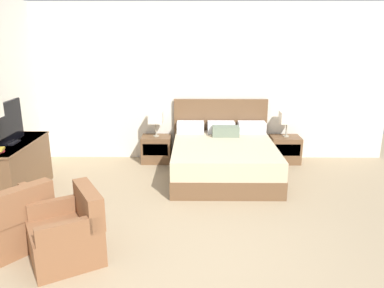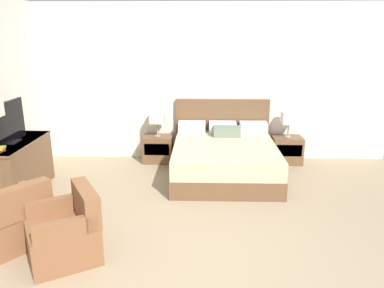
% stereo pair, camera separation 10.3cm
% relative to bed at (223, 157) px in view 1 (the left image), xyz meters
% --- Properties ---
extents(ground_plane, '(11.10, 11.10, 0.00)m').
position_rel_bed_xyz_m(ground_plane, '(-0.46, -2.72, -0.32)').
color(ground_plane, '#998466').
extents(wall_back, '(7.17, 0.06, 2.88)m').
position_rel_bed_xyz_m(wall_back, '(-0.46, 1.00, 1.12)').
color(wall_back, silver).
rests_on(wall_back, ground).
extents(bed, '(1.75, 1.99, 1.16)m').
position_rel_bed_xyz_m(bed, '(0.00, 0.00, 0.00)').
color(bed, brown).
rests_on(bed, ground).
extents(nightstand_left, '(0.54, 0.42, 0.49)m').
position_rel_bed_xyz_m(nightstand_left, '(-1.20, 0.70, -0.07)').
color(nightstand_left, brown).
rests_on(nightstand_left, ground).
extents(nightstand_right, '(0.54, 0.42, 0.49)m').
position_rel_bed_xyz_m(nightstand_right, '(1.20, 0.70, -0.07)').
color(nightstand_right, brown).
rests_on(nightstand_right, ground).
extents(table_lamp_left, '(0.26, 0.26, 0.47)m').
position_rel_bed_xyz_m(table_lamp_left, '(-1.20, 0.70, 0.53)').
color(table_lamp_left, gray).
rests_on(table_lamp_left, nightstand_left).
extents(table_lamp_right, '(0.26, 0.26, 0.47)m').
position_rel_bed_xyz_m(table_lamp_right, '(1.20, 0.70, 0.53)').
color(table_lamp_right, gray).
rests_on(table_lamp_right, nightstand_right).
extents(dresser, '(0.57, 1.38, 0.80)m').
position_rel_bed_xyz_m(dresser, '(-3.14, -0.83, 0.10)').
color(dresser, brown).
rests_on(dresser, ground).
extents(tv, '(0.18, 0.81, 0.60)m').
position_rel_bed_xyz_m(tv, '(-3.13, -0.86, 0.78)').
color(tv, black).
rests_on(tv, dresser).
extents(armchair_by_window, '(0.96, 0.96, 0.76)m').
position_rel_bed_xyz_m(armchair_by_window, '(-2.50, -2.25, -0.03)').
color(armchair_by_window, brown).
rests_on(armchair_by_window, ground).
extents(armchair_companion, '(0.94, 0.93, 0.76)m').
position_rel_bed_xyz_m(armchair_companion, '(-1.80, -2.51, -0.03)').
color(armchair_companion, brown).
rests_on(armchair_companion, ground).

